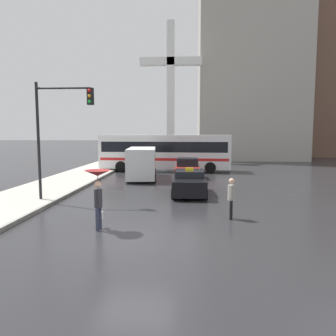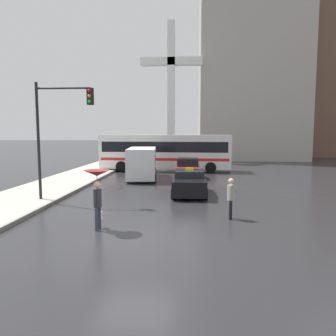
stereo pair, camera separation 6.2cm
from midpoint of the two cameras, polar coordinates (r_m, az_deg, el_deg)
ground_plane at (r=10.84m, az=-5.81°, el=-12.51°), size 300.00×300.00×0.00m
taxi at (r=18.46m, az=3.82°, el=-2.64°), size 1.91×4.00×1.53m
sedan_red at (r=25.04m, az=3.51°, el=-0.23°), size 1.91×4.44×1.55m
ambulance_van at (r=24.87m, az=-4.46°, el=1.10°), size 2.49×5.61×2.34m
city_bus at (r=29.97m, az=-0.40°, el=2.98°), size 11.95×3.29×3.30m
pedestrian_with_umbrella at (r=11.84m, az=-12.08°, el=-2.71°), size 0.92×0.92×2.15m
pedestrian_man at (r=13.39m, az=11.03°, el=-4.68°), size 0.34×0.45×1.66m
traffic_light at (r=16.95m, az=-18.36°, el=7.80°), size 2.86×0.38×5.91m
building_tower_near at (r=47.95m, az=14.43°, el=23.08°), size 13.51×9.56×35.25m
building_tower_far at (r=58.98m, az=25.33°, el=13.55°), size 11.29×13.72×23.42m
monument_cross at (r=40.10m, az=0.62°, el=14.53°), size 7.25×0.90×16.48m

